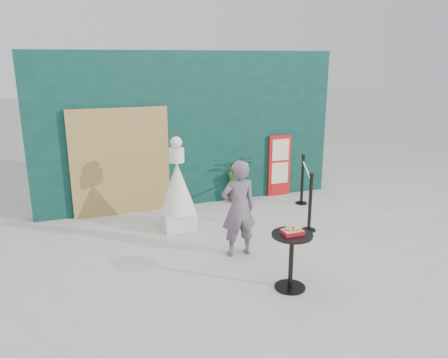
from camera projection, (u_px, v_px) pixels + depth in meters
ground at (253, 269)px, 6.14m from camera, size 60.00×60.00×0.00m
back_wall at (190, 130)px, 8.58m from camera, size 6.00×0.30×3.00m
bamboo_fence at (121, 162)px, 8.06m from camera, size 1.80×0.08×2.00m
woman at (238, 209)px, 6.40m from camera, size 0.53×0.35×1.46m
menu_board at (279, 166)px, 9.27m from camera, size 0.50×0.07×1.30m
statue at (178, 192)px, 7.44m from camera, size 0.63×0.63×1.61m
cafe_table at (291, 252)px, 5.50m from camera, size 0.52×0.52×0.75m
food_basket at (292, 231)px, 5.43m from camera, size 0.26×0.19×0.11m
planter at (238, 175)px, 8.89m from camera, size 0.57×0.49×0.97m
stanchion_barrier at (306, 191)px, 8.06m from camera, size 0.84×1.54×1.03m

